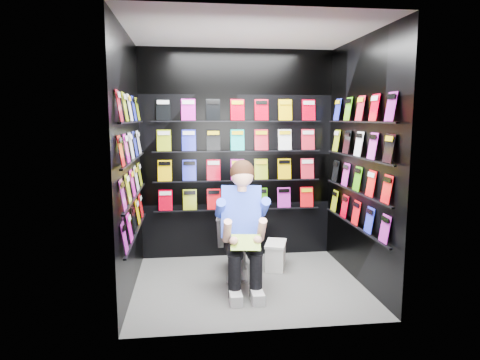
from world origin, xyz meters
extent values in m
plane|color=#5B5B58|center=(0.00, 0.00, 0.00)|extent=(2.40, 2.40, 0.00)
plane|color=white|center=(0.00, 0.00, 2.60)|extent=(2.40, 2.40, 0.00)
cube|color=black|center=(0.00, 1.00, 1.30)|extent=(2.40, 0.04, 2.60)
cube|color=black|center=(0.00, -1.00, 1.30)|extent=(2.40, 0.04, 2.60)
cube|color=black|center=(-1.20, 0.00, 1.30)|extent=(0.04, 2.00, 2.60)
cube|color=black|center=(1.20, 0.00, 1.30)|extent=(0.04, 2.00, 2.60)
imported|color=white|center=(-0.08, 0.34, 0.37)|extent=(0.52, 0.80, 0.73)
cube|color=white|center=(0.39, 0.47, 0.14)|extent=(0.31, 0.42, 0.28)
cube|color=white|center=(0.39, 0.47, 0.30)|extent=(0.33, 0.45, 0.03)
cube|color=green|center=(-0.08, -0.39, 0.58)|extent=(0.31, 0.21, 0.12)
camera|label=1|loc=(-0.63, -4.31, 1.76)|focal=32.00mm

